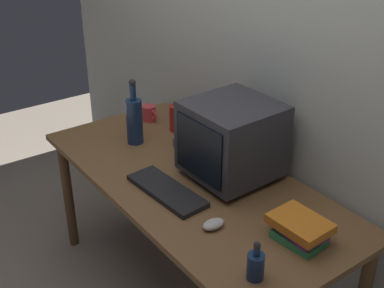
% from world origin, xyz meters
% --- Properties ---
extents(back_wall, '(4.00, 0.08, 2.50)m').
position_xyz_m(back_wall, '(0.00, 0.45, 1.25)').
color(back_wall, beige).
rests_on(back_wall, ground).
extents(desk, '(1.69, 0.78, 0.74)m').
position_xyz_m(desk, '(0.00, 0.00, 0.66)').
color(desk, brown).
rests_on(desk, ground).
extents(crt_monitor, '(0.39, 0.40, 0.37)m').
position_xyz_m(crt_monitor, '(0.09, 0.16, 0.93)').
color(crt_monitor, '#333338').
rests_on(crt_monitor, desk).
extents(keyboard, '(0.43, 0.18, 0.02)m').
position_xyz_m(keyboard, '(0.04, -0.17, 0.75)').
color(keyboard, black).
rests_on(keyboard, desk).
extents(computer_mouse, '(0.06, 0.10, 0.04)m').
position_xyz_m(computer_mouse, '(0.36, -0.16, 0.76)').
color(computer_mouse, beige).
rests_on(computer_mouse, desk).
extents(bottle_tall, '(0.09, 0.09, 0.36)m').
position_xyz_m(bottle_tall, '(-0.47, -0.03, 0.88)').
color(bottle_tall, navy).
rests_on(bottle_tall, desk).
extents(bottle_short, '(0.06, 0.06, 0.16)m').
position_xyz_m(bottle_short, '(0.68, -0.22, 0.80)').
color(bottle_short, navy).
rests_on(bottle_short, desk).
extents(book_stack, '(0.23, 0.17, 0.09)m').
position_xyz_m(book_stack, '(0.62, 0.06, 0.79)').
color(book_stack, '#33894C').
rests_on(book_stack, desk).
extents(mug, '(0.12, 0.08, 0.09)m').
position_xyz_m(mug, '(-0.67, 0.18, 0.79)').
color(mug, '#CC383D').
rests_on(mug, desk).
extents(cd_spindle, '(0.12, 0.12, 0.04)m').
position_xyz_m(cd_spindle, '(-0.30, 0.16, 0.76)').
color(cd_spindle, '#595B66').
rests_on(cd_spindle, desk).
extents(metal_canister, '(0.09, 0.09, 0.15)m').
position_xyz_m(metal_canister, '(-0.46, 0.24, 0.82)').
color(metal_canister, '#A51E19').
rests_on(metal_canister, desk).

